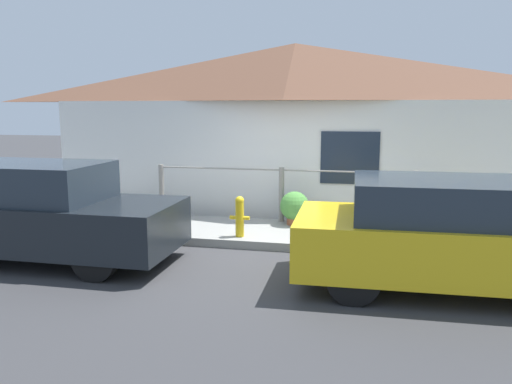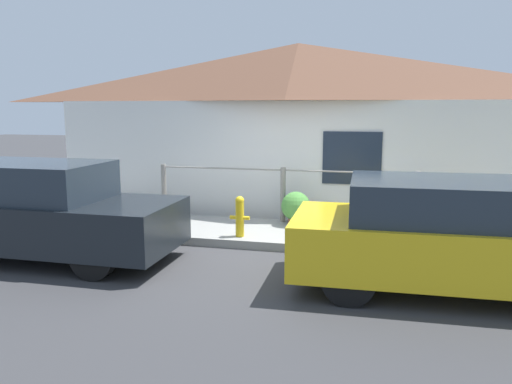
{
  "view_description": "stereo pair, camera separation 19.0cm",
  "coord_description": "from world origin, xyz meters",
  "px_view_note": "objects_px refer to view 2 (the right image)",
  "views": [
    {
      "loc": [
        1.49,
        -7.56,
        2.25
      ],
      "look_at": [
        -0.22,
        0.3,
        0.9
      ],
      "focal_mm": 35.0,
      "sensor_mm": 36.0,
      "label": 1
    },
    {
      "loc": [
        1.68,
        -7.52,
        2.25
      ],
      "look_at": [
        -0.22,
        0.3,
        0.9
      ],
      "focal_mm": 35.0,
      "sensor_mm": 36.0,
      "label": 2
    }
  ],
  "objects_px": {
    "car_right": "(447,236)",
    "car_left": "(35,211)",
    "potted_plant_near_hydrant": "(296,207)",
    "fire_hydrant": "(240,215)"
  },
  "relations": [
    {
      "from": "potted_plant_near_hydrant",
      "to": "fire_hydrant",
      "type": "bearing_deg",
      "value": -126.3
    },
    {
      "from": "car_left",
      "to": "car_right",
      "type": "distance_m",
      "value": 5.84
    },
    {
      "from": "car_right",
      "to": "car_left",
      "type": "bearing_deg",
      "value": 178.67
    },
    {
      "from": "car_left",
      "to": "car_right",
      "type": "relative_size",
      "value": 1.1
    },
    {
      "from": "fire_hydrant",
      "to": "potted_plant_near_hydrant",
      "type": "distance_m",
      "value": 1.3
    },
    {
      "from": "car_right",
      "to": "fire_hydrant",
      "type": "bearing_deg",
      "value": 153.3
    },
    {
      "from": "car_right",
      "to": "fire_hydrant",
      "type": "distance_m",
      "value": 3.38
    },
    {
      "from": "potted_plant_near_hydrant",
      "to": "car_left",
      "type": "bearing_deg",
      "value": -145.0
    },
    {
      "from": "car_left",
      "to": "fire_hydrant",
      "type": "xyz_separation_m",
      "value": [
        2.79,
        1.45,
        -0.23
      ]
    },
    {
      "from": "car_left",
      "to": "potted_plant_near_hydrant",
      "type": "xyz_separation_m",
      "value": [
        3.56,
        2.5,
        -0.26
      ]
    }
  ]
}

